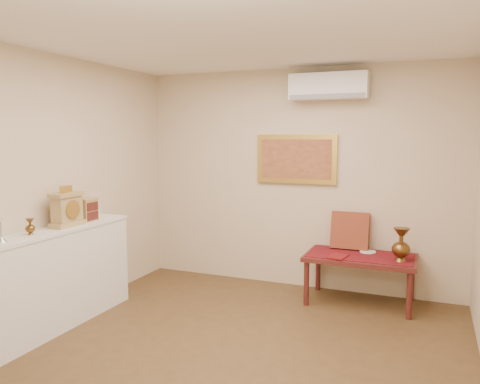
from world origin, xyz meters
The scene contains 17 objects.
floor centered at (0.00, 0.00, 0.00)m, with size 4.50×4.50×0.00m, color brown.
ceiling centered at (0.00, 0.00, 2.70)m, with size 4.50×4.50×0.00m, color white.
wall_back centered at (0.00, 2.25, 1.35)m, with size 4.00×0.02×2.70m, color beige.
wall_left centered at (-2.00, 0.00, 1.35)m, with size 0.02×4.50×2.70m, color beige.
candlestick centered at (-1.82, -0.52, 1.08)m, with size 0.10×0.10×0.20m, color silver, non-canonical shape.
brass_urn_small centered at (-1.83, -0.20, 1.08)m, with size 0.09×0.09×0.20m, color brown, non-canonical shape.
table_cloth centered at (0.85, 1.88, 0.55)m, with size 1.14×0.59×0.01m, color maroon.
brass_urn_tall centered at (1.28, 1.78, 0.77)m, with size 0.19×0.19×0.43m, color brown, non-canonical shape.
plate centered at (0.91, 2.04, 0.56)m, with size 0.18×0.18×0.01m, color white.
menu centered at (0.63, 1.69, 0.56)m, with size 0.18×0.25×0.01m, color maroon.
cushion centered at (0.69, 2.13, 0.78)m, with size 0.44×0.10×0.44m, color maroon.
display_ledge centered at (-1.82, 0.00, 0.49)m, with size 0.37×2.02×0.98m.
mantel_clock centered at (-1.80, 0.25, 1.15)m, with size 0.17×0.36×0.41m.
wooden_chest centered at (-1.83, 0.56, 1.10)m, with size 0.16×0.21×0.24m.
low_table centered at (0.85, 1.88, 0.48)m, with size 1.20×0.70×0.55m.
painting centered at (0.00, 2.22, 1.60)m, with size 1.00×0.06×0.60m.
ac_unit centered at (0.40, 2.12, 2.45)m, with size 0.90×0.25×0.30m.
Camera 1 is at (1.54, -3.36, 1.87)m, focal length 35.00 mm.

